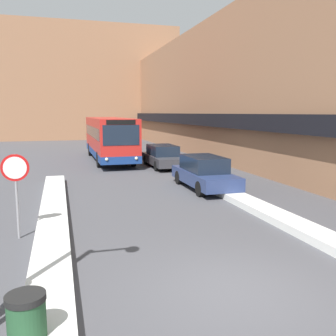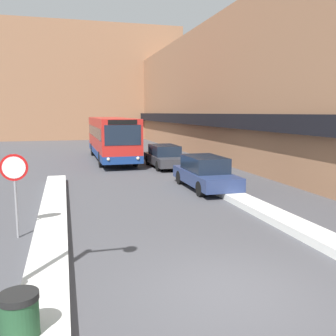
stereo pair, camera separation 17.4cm
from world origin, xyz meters
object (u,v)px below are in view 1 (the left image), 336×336
object	(u,v)px
parked_car_front	(204,173)
parked_car_middle	(163,156)
stop_sign	(16,178)
trash_bin	(27,324)
city_bus	(109,137)

from	to	relation	value
parked_car_front	parked_car_middle	bearing A→B (deg)	90.00
stop_sign	trash_bin	distance (m)	5.79
parked_car_middle	stop_sign	size ratio (longest dim) A/B	1.98
parked_car_middle	trash_bin	size ratio (longest dim) A/B	5.07
parked_car_front	stop_sign	world-z (taller)	stop_sign
parked_car_front	parked_car_middle	distance (m)	7.36
stop_sign	city_bus	bearing A→B (deg)	74.35
parked_car_front	stop_sign	distance (m)	9.34
city_bus	parked_car_middle	world-z (taller)	city_bus
city_bus	trash_bin	world-z (taller)	city_bus
city_bus	trash_bin	xyz separation A→B (m)	(-4.15, -22.77, -1.25)
trash_bin	stop_sign	bearing A→B (deg)	96.66
parked_car_front	stop_sign	size ratio (longest dim) A/B	1.97
city_bus	trash_bin	size ratio (longest dim) A/B	12.33
parked_car_front	parked_car_middle	xyz separation A→B (m)	(-0.00, 7.36, -0.04)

